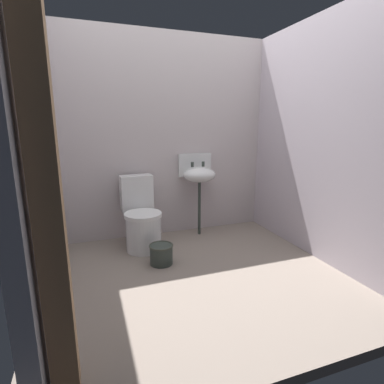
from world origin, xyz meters
TOP-DOWN VIEW (x-y plane):
  - ground_plane at (0.00, 0.00)m, footprint 2.83×2.59m
  - wall_back at (0.00, 1.14)m, footprint 2.83×0.10m
  - wall_left at (-1.27, 0.10)m, footprint 0.10×2.39m
  - wall_right at (1.27, 0.10)m, footprint 0.10×2.39m
  - wooden_door_post at (-1.13, -0.94)m, footprint 0.13×0.13m
  - toilet_near_wall at (-0.43, 0.74)m, footprint 0.42×0.61m
  - sink at (0.32, 0.93)m, footprint 0.42×0.35m
  - bucket at (-0.32, 0.27)m, footprint 0.24×0.24m

SIDE VIEW (x-z plane):
  - ground_plane at x=0.00m, z-range -0.08..0.00m
  - bucket at x=-0.32m, z-range 0.00..0.20m
  - toilet_near_wall at x=-0.43m, z-range -0.07..0.71m
  - sink at x=0.32m, z-range 0.26..1.25m
  - wall_back at x=0.00m, z-range 0.00..2.37m
  - wall_left at x=-1.27m, z-range 0.00..2.37m
  - wall_right at x=1.27m, z-range 0.00..2.37m
  - wooden_door_post at x=-1.13m, z-range 0.00..2.37m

